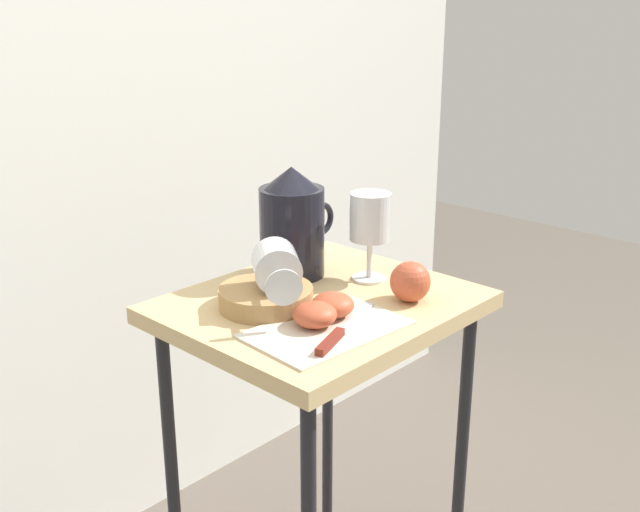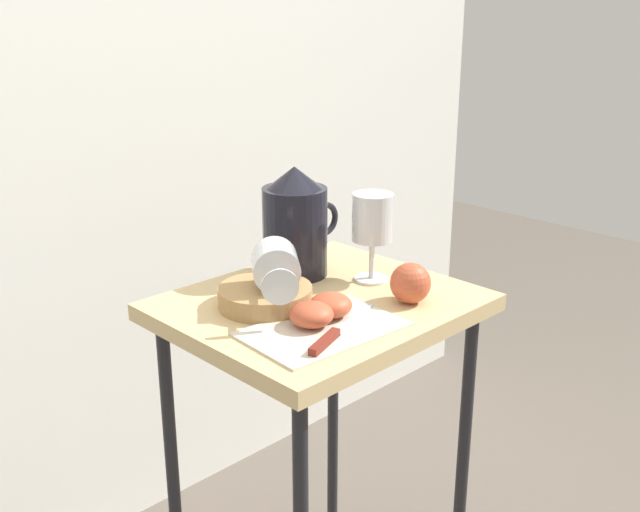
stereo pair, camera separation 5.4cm
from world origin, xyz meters
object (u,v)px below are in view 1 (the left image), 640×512
wine_glass_upright (369,221)px  knife (339,334)px  table (320,344)px  basket_tray (266,297)px  apple_whole (410,282)px  pitcher (292,231)px  wine_glass_tipped_near (277,267)px  apple_half_left (315,315)px  apple_half_right (333,305)px

wine_glass_upright → knife: (-0.23, -0.13, -0.10)m
table → basket_tray: bearing=154.0°
apple_whole → basket_tray: bearing=139.5°
wine_glass_upright → knife: bearing=-150.0°
pitcher → apple_whole: pitcher is taller
table → apple_whole: 0.20m
pitcher → wine_glass_tipped_near: (-0.13, -0.10, -0.01)m
pitcher → knife: (-0.16, -0.26, -0.08)m
apple_half_left → apple_whole: size_ratio=1.00×
pitcher → apple_half_right: pitcher is taller
wine_glass_upright → wine_glass_tipped_near: 0.22m
wine_glass_tipped_near → pitcher: bearing=36.0°
pitcher → wine_glass_tipped_near: bearing=-144.0°
table → basket_tray: basket_tray is taller
pitcher → apple_half_right: bearing=-117.6°
knife → basket_tray: bearing=86.4°
knife → wine_glass_tipped_near: bearing=82.4°
pitcher → apple_half_left: bearing=-127.0°
table → wine_glass_upright: size_ratio=4.41×
basket_tray → pitcher: size_ratio=0.77×
table → pitcher: size_ratio=3.50×
apple_whole → apple_half_left: bearing=168.3°
apple_half_right → knife: (-0.05, -0.06, -0.01)m
wine_glass_tipped_near → apple_half_right: 0.11m
table → pitcher: pitcher is taller
table → wine_glass_tipped_near: 0.18m
table → pitcher: 0.22m
apple_half_left → apple_whole: 0.20m
wine_glass_upright → wine_glass_tipped_near: wine_glass_upright is taller
apple_half_right → knife: size_ratio=0.34×
table → apple_whole: bearing=-49.6°
apple_whole → knife: size_ratio=0.34×
table → apple_half_left: 0.17m
pitcher → apple_half_left: pitcher is taller
basket_tray → apple_half_right: 0.12m
apple_half_left → apple_half_right: 0.05m
wine_glass_upright → apple_whole: wine_glass_upright is taller
apple_half_left → knife: bearing=-94.3°
wine_glass_tipped_near → apple_half_right: size_ratio=2.19×
table → knife: bearing=-126.9°
table → wine_glass_tipped_near: wine_glass_tipped_near is taller
basket_tray → apple_half_right: bearing=-69.6°
pitcher → apple_whole: bearing=-79.5°
wine_glass_tipped_near → table: bearing=-18.2°
wine_glass_upright → wine_glass_tipped_near: size_ratio=1.07×
table → basket_tray: size_ratio=4.54×
apple_half_left → basket_tray: bearing=86.7°
pitcher → wine_glass_upright: pitcher is taller
basket_tray → wine_glass_tipped_near: bearing=-59.7°
basket_tray → wine_glass_tipped_near: size_ratio=1.04×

